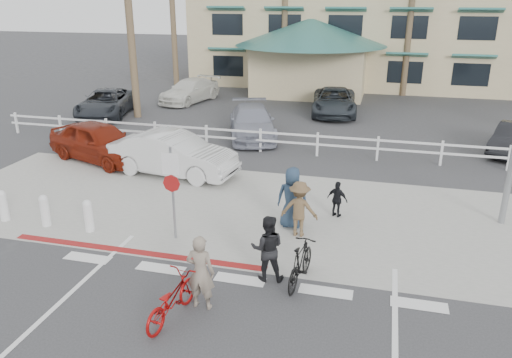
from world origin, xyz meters
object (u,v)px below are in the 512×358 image
(sign_post, at_px, (173,189))
(car_white_sedan, at_px, (173,154))
(bike_black, at_px, (300,263))
(car_red_compact, at_px, (99,142))
(bike_red, at_px, (171,299))

(sign_post, relative_size, car_white_sedan, 0.61)
(bike_black, distance_m, car_red_compact, 11.58)
(bike_red, distance_m, bike_black, 3.05)
(bike_red, xyz_separation_m, bike_black, (2.30, 2.00, 0.04))
(sign_post, distance_m, bike_red, 3.76)
(bike_black, bearing_deg, sign_post, -12.33)
(sign_post, bearing_deg, bike_red, -67.79)
(bike_red, bearing_deg, car_red_compact, -42.82)
(sign_post, distance_m, bike_black, 4.02)
(sign_post, height_order, car_red_compact, sign_post)
(sign_post, xyz_separation_m, car_red_compact, (-5.61, 5.57, -0.67))
(sign_post, relative_size, car_red_compact, 0.63)
(sign_post, relative_size, bike_black, 1.71)
(sign_post, bearing_deg, bike_black, -20.29)
(sign_post, height_order, bike_red, sign_post)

